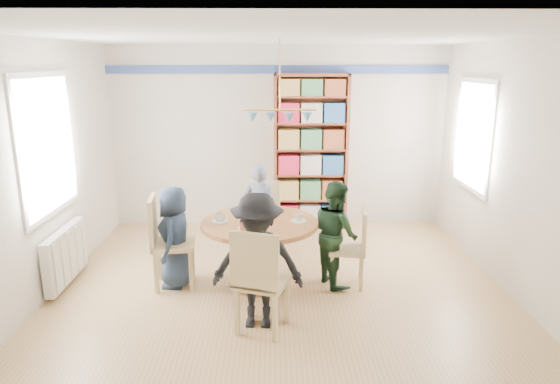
{
  "coord_description": "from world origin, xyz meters",
  "views": [
    {
      "loc": [
        -0.08,
        -4.98,
        2.46
      ],
      "look_at": [
        0.0,
        0.4,
        1.05
      ],
      "focal_mm": 32.0,
      "sensor_mm": 36.0,
      "label": 1
    }
  ],
  "objects_px": {
    "person_near": "(258,261)",
    "person_far": "(260,211)",
    "radiator": "(66,255)",
    "chair_near": "(259,277)",
    "chair_right": "(354,244)",
    "chair_far": "(263,214)",
    "dining_table": "(260,238)",
    "bookshelf": "(311,154)",
    "chair_left": "(165,238)",
    "person_left": "(175,237)",
    "person_right": "(336,233)"
  },
  "relations": [
    {
      "from": "person_near",
      "to": "person_far",
      "type": "bearing_deg",
      "value": 94.43
    },
    {
      "from": "radiator",
      "to": "chair_near",
      "type": "relative_size",
      "value": 0.98
    },
    {
      "from": "chair_right",
      "to": "chair_far",
      "type": "xyz_separation_m",
      "value": [
        -1.04,
        1.04,
        0.03
      ]
    },
    {
      "from": "chair_near",
      "to": "person_far",
      "type": "bearing_deg",
      "value": 91.02
    },
    {
      "from": "dining_table",
      "to": "person_far",
      "type": "xyz_separation_m",
      "value": [
        -0.01,
        0.86,
        0.06
      ]
    },
    {
      "from": "radiator",
      "to": "chair_right",
      "type": "distance_m",
      "value": 3.25
    },
    {
      "from": "dining_table",
      "to": "chair_far",
      "type": "xyz_separation_m",
      "value": [
        0.01,
        1.01,
        -0.03
      ]
    },
    {
      "from": "person_near",
      "to": "bookshelf",
      "type": "distance_m",
      "value": 3.11
    },
    {
      "from": "chair_left",
      "to": "person_far",
      "type": "bearing_deg",
      "value": 40.44
    },
    {
      "from": "bookshelf",
      "to": "radiator",
      "type": "bearing_deg",
      "value": -144.87
    },
    {
      "from": "chair_right",
      "to": "person_left",
      "type": "xyz_separation_m",
      "value": [
        -2.0,
        0.03,
        0.08
      ]
    },
    {
      "from": "dining_table",
      "to": "person_left",
      "type": "bearing_deg",
      "value": -179.6
    },
    {
      "from": "chair_left",
      "to": "person_far",
      "type": "xyz_separation_m",
      "value": [
        1.03,
        0.88,
        0.04
      ]
    },
    {
      "from": "person_far",
      "to": "person_near",
      "type": "height_order",
      "value": "person_near"
    },
    {
      "from": "person_right",
      "to": "person_near",
      "type": "distance_m",
      "value": 1.27
    },
    {
      "from": "dining_table",
      "to": "person_near",
      "type": "xyz_separation_m",
      "value": [
        0.0,
        -0.91,
        0.1
      ]
    },
    {
      "from": "person_near",
      "to": "chair_near",
      "type": "bearing_deg",
      "value": -79.19
    },
    {
      "from": "radiator",
      "to": "dining_table",
      "type": "distance_m",
      "value": 2.2
    },
    {
      "from": "chair_right",
      "to": "chair_far",
      "type": "height_order",
      "value": "chair_far"
    },
    {
      "from": "chair_far",
      "to": "person_far",
      "type": "height_order",
      "value": "person_far"
    },
    {
      "from": "dining_table",
      "to": "person_right",
      "type": "distance_m",
      "value": 0.85
    },
    {
      "from": "chair_right",
      "to": "chair_far",
      "type": "relative_size",
      "value": 0.94
    },
    {
      "from": "person_left",
      "to": "person_far",
      "type": "height_order",
      "value": "person_far"
    },
    {
      "from": "radiator",
      "to": "person_right",
      "type": "xyz_separation_m",
      "value": [
        3.04,
        -0.0,
        0.25
      ]
    },
    {
      "from": "chair_left",
      "to": "chair_near",
      "type": "distance_m",
      "value": 1.49
    },
    {
      "from": "chair_far",
      "to": "person_right",
      "type": "xyz_separation_m",
      "value": [
        0.84,
        -0.98,
        0.07
      ]
    },
    {
      "from": "radiator",
      "to": "person_left",
      "type": "xyz_separation_m",
      "value": [
        1.25,
        -0.04,
        0.22
      ]
    },
    {
      "from": "person_right",
      "to": "person_left",
      "type": "bearing_deg",
      "value": 71.39
    },
    {
      "from": "radiator",
      "to": "chair_left",
      "type": "bearing_deg",
      "value": -2.65
    },
    {
      "from": "chair_far",
      "to": "person_far",
      "type": "relative_size",
      "value": 0.78
    },
    {
      "from": "chair_near",
      "to": "person_right",
      "type": "bearing_deg",
      "value": 52.7
    },
    {
      "from": "radiator",
      "to": "bookshelf",
      "type": "bearing_deg",
      "value": 35.13
    },
    {
      "from": "radiator",
      "to": "person_far",
      "type": "xyz_separation_m",
      "value": [
        2.18,
        0.83,
        0.26
      ]
    },
    {
      "from": "bookshelf",
      "to": "person_far",
      "type": "bearing_deg",
      "value": -120.88
    },
    {
      "from": "radiator",
      "to": "chair_right",
      "type": "relative_size",
      "value": 1.12
    },
    {
      "from": "chair_left",
      "to": "person_near",
      "type": "distance_m",
      "value": 1.38
    },
    {
      "from": "person_right",
      "to": "person_far",
      "type": "xyz_separation_m",
      "value": [
        -0.86,
        0.83,
        0.02
      ]
    },
    {
      "from": "person_right",
      "to": "radiator",
      "type": "bearing_deg",
      "value": 70.24
    },
    {
      "from": "dining_table",
      "to": "bookshelf",
      "type": "distance_m",
      "value": 2.27
    },
    {
      "from": "chair_right",
      "to": "chair_near",
      "type": "relative_size",
      "value": 0.87
    },
    {
      "from": "chair_far",
      "to": "person_far",
      "type": "distance_m",
      "value": 0.17
    },
    {
      "from": "chair_far",
      "to": "radiator",
      "type": "bearing_deg",
      "value": -156.11
    },
    {
      "from": "person_left",
      "to": "bookshelf",
      "type": "relative_size",
      "value": 0.5
    },
    {
      "from": "dining_table",
      "to": "person_near",
      "type": "relative_size",
      "value": 0.99
    },
    {
      "from": "chair_far",
      "to": "bookshelf",
      "type": "distance_m",
      "value": 1.41
    },
    {
      "from": "bookshelf",
      "to": "dining_table",
      "type": "bearing_deg",
      "value": -109.01
    },
    {
      "from": "person_left",
      "to": "dining_table",
      "type": "bearing_deg",
      "value": 93.29
    },
    {
      "from": "person_near",
      "to": "person_left",
      "type": "bearing_deg",
      "value": 140.08
    },
    {
      "from": "radiator",
      "to": "chair_left",
      "type": "height_order",
      "value": "chair_left"
    },
    {
      "from": "dining_table",
      "to": "person_far",
      "type": "relative_size",
      "value": 1.06
    }
  ]
}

